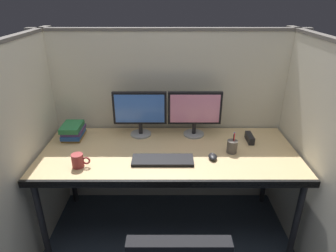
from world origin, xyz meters
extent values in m
cube|color=beige|center=(0.00, 0.74, 0.78)|extent=(2.20, 0.05, 1.55)
cube|color=#605B56|center=(0.00, 0.74, 1.56)|extent=(2.21, 0.06, 0.02)
cube|color=beige|center=(-0.99, 0.20, 0.78)|extent=(0.05, 1.40, 1.55)
cube|color=#605B56|center=(-0.99, 0.20, 1.56)|extent=(0.06, 1.41, 0.02)
cube|color=beige|center=(0.99, 0.20, 0.78)|extent=(0.05, 1.40, 1.55)
cube|color=#605B56|center=(0.99, 0.20, 1.56)|extent=(0.06, 1.41, 0.02)
cube|color=tan|center=(0.00, 0.30, 0.72)|extent=(1.90, 0.80, 0.04)
cube|color=black|center=(0.00, -0.09, 0.72)|extent=(1.90, 0.02, 0.05)
cylinder|color=black|center=(-0.89, -0.04, 0.35)|extent=(0.04, 0.04, 0.70)
cylinder|color=black|center=(0.89, -0.04, 0.35)|extent=(0.04, 0.04, 0.70)
cylinder|color=black|center=(-0.89, 0.64, 0.35)|extent=(0.04, 0.04, 0.70)
cylinder|color=black|center=(0.89, 0.64, 0.35)|extent=(0.04, 0.04, 0.70)
cylinder|color=gray|center=(-0.23, 0.57, 0.75)|extent=(0.17, 0.17, 0.01)
cylinder|color=black|center=(-0.23, 0.57, 0.80)|extent=(0.03, 0.03, 0.09)
cube|color=black|center=(-0.23, 0.57, 0.98)|extent=(0.43, 0.03, 0.27)
cube|color=#3F72D8|center=(-0.23, 0.55, 0.98)|extent=(0.39, 0.01, 0.23)
cylinder|color=gray|center=(0.21, 0.57, 0.75)|extent=(0.17, 0.17, 0.01)
cylinder|color=black|center=(0.21, 0.57, 0.80)|extent=(0.03, 0.03, 0.09)
cube|color=black|center=(0.21, 0.57, 0.98)|extent=(0.43, 0.03, 0.27)
cube|color=pink|center=(0.21, 0.55, 0.98)|extent=(0.39, 0.01, 0.23)
cube|color=black|center=(-0.04, 0.14, 0.75)|extent=(0.43, 0.15, 0.02)
ellipsoid|color=black|center=(0.31, 0.18, 0.76)|extent=(0.06, 0.10, 0.03)
cylinder|color=#59595B|center=(0.31, 0.20, 0.77)|extent=(0.01, 0.01, 0.01)
cylinder|color=#993333|center=(-0.62, 0.08, 0.79)|extent=(0.08, 0.08, 0.09)
torus|color=#993333|center=(-0.56, 0.08, 0.79)|extent=(0.06, 0.01, 0.06)
cube|color=olive|center=(-0.78, 0.52, 0.75)|extent=(0.15, 0.21, 0.02)
cube|color=#1E478C|center=(-0.78, 0.51, 0.78)|extent=(0.15, 0.21, 0.03)
cube|color=#4C3366|center=(-0.77, 0.52, 0.81)|extent=(0.15, 0.21, 0.02)
cube|color=#26723F|center=(-0.78, 0.51, 0.84)|extent=(0.15, 0.21, 0.04)
cube|color=black|center=(0.64, 0.45, 0.77)|extent=(0.04, 0.15, 0.06)
cylinder|color=#4C4742|center=(0.46, 0.27, 0.79)|extent=(0.08, 0.08, 0.09)
cylinder|color=red|center=(0.48, 0.28, 0.82)|extent=(0.01, 0.01, 0.14)
cylinder|color=#263FB2|center=(0.48, 0.29, 0.82)|extent=(0.01, 0.01, 0.15)
cylinder|color=black|center=(0.47, 0.28, 0.82)|extent=(0.01, 0.01, 0.13)
camera|label=1|loc=(-0.01, -1.62, 1.82)|focal=31.27mm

